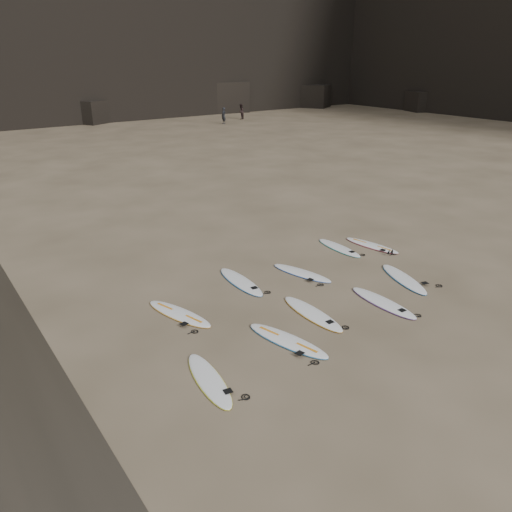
{
  "coord_description": "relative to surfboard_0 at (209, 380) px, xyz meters",
  "views": [
    {
      "loc": [
        -9.01,
        -9.01,
        6.93
      ],
      "look_at": [
        -1.33,
        1.79,
        1.5
      ],
      "focal_mm": 35.0,
      "sensor_mm": 36.0,
      "label": 1
    }
  ],
  "objects": [
    {
      "name": "ground",
      "position": [
        4.43,
        0.73,
        -0.04
      ],
      "size": [
        240.0,
        240.0,
        0.0
      ],
      "primitive_type": "plane",
      "color": "#897559",
      "rests_on": "ground"
    },
    {
      "name": "surfboard_0",
      "position": [
        0.0,
        0.0,
        0.0
      ],
      "size": [
        0.92,
        2.37,
        0.08
      ],
      "primitive_type": "ellipsoid",
      "rotation": [
        0.0,
        0.0,
        -0.16
      ],
      "color": "white",
      "rests_on": "ground"
    },
    {
      "name": "surfboard_1",
      "position": [
        2.5,
        0.27,
        0.0
      ],
      "size": [
        1.17,
        2.58,
        0.09
      ],
      "primitive_type": "ellipsoid",
      "rotation": [
        0.0,
        0.0,
        0.24
      ],
      "color": "white",
      "rests_on": "ground"
    },
    {
      "name": "surfboard_2",
      "position": [
        3.97,
        0.98,
        0.0
      ],
      "size": [
        0.68,
        2.5,
        0.09
      ],
      "primitive_type": "ellipsoid",
      "rotation": [
        0.0,
        0.0,
        -0.04
      ],
      "color": "white",
      "rests_on": "ground"
    },
    {
      "name": "surfboard_3",
      "position": [
        6.13,
        0.26,
        0.0
      ],
      "size": [
        0.64,
        2.46,
        0.09
      ],
      "primitive_type": "ellipsoid",
      "rotation": [
        0.0,
        0.0,
        -0.02
      ],
      "color": "white",
      "rests_on": "ground"
    },
    {
      "name": "surfboard_4",
      "position": [
        7.97,
        1.0,
        0.0
      ],
      "size": [
        1.37,
        2.53,
        0.09
      ],
      "primitive_type": "ellipsoid",
      "rotation": [
        0.0,
        0.0,
        -0.33
      ],
      "color": "white",
      "rests_on": "ground"
    },
    {
      "name": "surfboard_5",
      "position": [
        0.88,
        3.16,
        0.0
      ],
      "size": [
        1.23,
        2.5,
        0.09
      ],
      "primitive_type": "ellipsoid",
      "rotation": [
        0.0,
        0.0,
        0.28
      ],
      "color": "white",
      "rests_on": "ground"
    },
    {
      "name": "surfboard_6",
      "position": [
        3.49,
        3.92,
        0.0
      ],
      "size": [
        0.75,
        2.52,
        0.09
      ],
      "primitive_type": "ellipsoid",
      "rotation": [
        0.0,
        0.0,
        -0.06
      ],
      "color": "white",
      "rests_on": "ground"
    },
    {
      "name": "surfboard_7",
      "position": [
        5.55,
        3.3,
        -0.0
      ],
      "size": [
        1.13,
        2.37,
        0.08
      ],
      "primitive_type": "ellipsoid",
      "rotation": [
        0.0,
        0.0,
        0.26
      ],
      "color": "white",
      "rests_on": "ground"
    },
    {
      "name": "surfboard_8",
      "position": [
        8.22,
        4.26,
        -0.0
      ],
      "size": [
        0.66,
        2.29,
        0.08
      ],
      "primitive_type": "ellipsoid",
      "rotation": [
        0.0,
        0.0,
        -0.05
      ],
      "color": "white",
      "rests_on": "ground"
    },
    {
      "name": "surfboard_9",
      "position": [
        9.43,
        3.73,
        0.0
      ],
      "size": [
        0.9,
        2.39,
        0.08
      ],
      "primitive_type": "ellipsoid",
      "rotation": [
        0.0,
        0.0,
        0.15
      ],
      "color": "white",
      "rests_on": "ground"
    },
    {
      "name": "person_a",
      "position": [
        23.56,
        37.05,
        0.78
      ],
      "size": [
        0.46,
        0.64,
        1.64
      ],
      "primitive_type": "imported",
      "rotation": [
        0.0,
        0.0,
        4.83
      ],
      "color": "#222328",
      "rests_on": "ground"
    },
    {
      "name": "person_b",
      "position": [
        27.17,
        39.24,
        0.77
      ],
      "size": [
        1.0,
        0.95,
        1.63
      ],
      "primitive_type": "imported",
      "rotation": [
        0.0,
        0.0,
        3.72
      ],
      "color": "black",
      "rests_on": "ground"
    }
  ]
}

